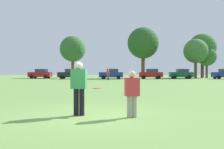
{
  "coord_description": "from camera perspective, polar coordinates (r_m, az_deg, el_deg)",
  "views": [
    {
      "loc": [
        1.11,
        -8.0,
        1.43
      ],
      "look_at": [
        0.52,
        2.83,
        1.28
      ],
      "focal_mm": 40.71,
      "sensor_mm": 36.0,
      "label": 1
    }
  ],
  "objects": [
    {
      "name": "tree_east_oak",
      "position": [
        56.13,
        20.51,
        3.79
      ],
      "size": [
        3.95,
        3.95,
        6.43
      ],
      "color": "brown",
      "rests_on": "ground"
    },
    {
      "name": "parked_car_center",
      "position": [
        44.73,
        -0.12,
        0.14
      ],
      "size": [
        4.22,
        2.26,
        1.82
      ],
      "color": "navy",
      "rests_on": "ground"
    },
    {
      "name": "parked_car_mid_left",
      "position": [
        46.12,
        -9.36,
        0.15
      ],
      "size": [
        4.22,
        2.26,
        1.82
      ],
      "color": "black",
      "rests_on": "ground"
    },
    {
      "name": "player_defender",
      "position": [
        7.82,
        4.52,
        -3.81
      ],
      "size": [
        0.48,
        0.34,
        1.43
      ],
      "color": "gray",
      "rests_on": "ground"
    },
    {
      "name": "parked_car_mid_right",
      "position": [
        46.55,
        8.74,
        0.16
      ],
      "size": [
        4.22,
        2.26,
        1.82
      ],
      "color": "maroon",
      "rests_on": "ground"
    },
    {
      "name": "parked_car_near_left",
      "position": [
        50.04,
        -15.78,
        0.18
      ],
      "size": [
        4.22,
        2.26,
        1.82
      ],
      "color": "maroon",
      "rests_on": "ground"
    },
    {
      "name": "tree_east_birch",
      "position": [
        57.63,
        19.64,
        5.76
      ],
      "size": [
        5.79,
        5.79,
        9.4
      ],
      "color": "brown",
      "rests_on": "ground"
    },
    {
      "name": "frisbee",
      "position": [
        8.3,
        -3.39,
        -3.1
      ],
      "size": [
        0.27,
        0.27,
        0.04
      ],
      "color": "#E54C33"
    },
    {
      "name": "tree_west_oak",
      "position": [
        54.24,
        -8.81,
        5.68
      ],
      "size": [
        5.43,
        5.43,
        8.82
      ],
      "color": "brown",
      "rests_on": "ground"
    },
    {
      "name": "bystander_far_jogger",
      "position": [
        40.15,
        -0.84,
        0.11
      ],
      "size": [
        0.53,
        0.43,
        1.69
      ],
      "color": "#4C4C51",
      "rests_on": "ground"
    },
    {
      "name": "ground_plane",
      "position": [
        8.21,
        -4.76,
        -9.23
      ],
      "size": [
        166.24,
        166.24,
        0.0
      ],
      "primitive_type": "plane",
      "color": "#6B9347"
    },
    {
      "name": "tree_west_maple",
      "position": [
        51.49,
        7.0,
        6.99
      ],
      "size": [
        6.26,
        6.26,
        10.18
      ],
      "color": "brown",
      "rests_on": "ground"
    },
    {
      "name": "traffic_cone",
      "position": [
        16.02,
        3.68,
        -3.5
      ],
      "size": [
        0.32,
        0.32,
        0.48
      ],
      "color": "#D8590C",
      "rests_on": "ground"
    },
    {
      "name": "parked_car_near_right",
      "position": [
        48.29,
        15.29,
        0.16
      ],
      "size": [
        4.22,
        2.26,
        1.82
      ],
      "color": "#0C4C2D",
      "rests_on": "ground"
    },
    {
      "name": "tree_center_elm",
      "position": [
        53.35,
        18.28,
        4.99
      ],
      "size": [
        4.81,
        4.81,
        7.82
      ],
      "color": "brown",
      "rests_on": "ground"
    },
    {
      "name": "player_thrower",
      "position": [
        8.2,
        -7.43,
        -2.4
      ],
      "size": [
        0.5,
        0.32,
        1.72
      ],
      "color": "black",
      "rests_on": "ground"
    }
  ]
}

